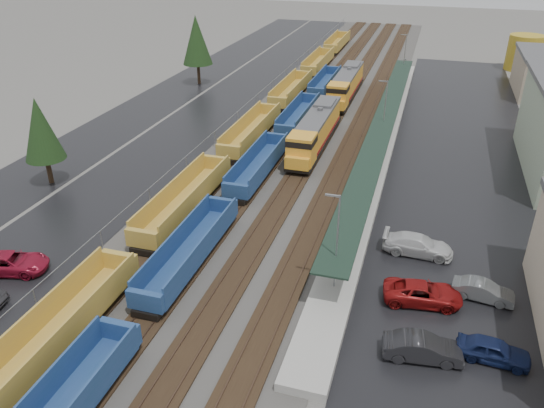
{
  "coord_description": "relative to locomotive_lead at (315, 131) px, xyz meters",
  "views": [
    {
      "loc": [
        14.15,
        -10.79,
        23.62
      ],
      "look_at": [
        2.31,
        28.41,
        2.0
      ],
      "focal_mm": 35.0,
      "sensor_mm": 36.0,
      "label": 1
    }
  ],
  "objects": [
    {
      "name": "well_string_yellow",
      "position": [
        -8.0,
        0.42,
        -1.02
      ],
      "size": [
        2.85,
        130.38,
        2.52
      ],
      "color": "gold",
      "rests_on": "ground"
    },
    {
      "name": "locomotive_trail",
      "position": [
        0.0,
        21.0,
        0.0
      ],
      "size": [
        2.82,
        18.55,
        4.2
      ],
      "color": "black",
      "rests_on": "ground"
    },
    {
      "name": "parked_car_east_c",
      "position": [
        12.95,
        -19.65,
        -1.45
      ],
      "size": [
        2.43,
        5.63,
        1.62
      ],
      "primitive_type": "imported",
      "rotation": [
        0.0,
        0.0,
        1.54
      ],
      "color": "silver",
      "rests_on": "ground"
    },
    {
      "name": "parked_car_east_b",
      "position": [
        13.63,
        -25.95,
        -1.5
      ],
      "size": [
        3.2,
        5.75,
        1.52
      ],
      "primitive_type": "imported",
      "rotation": [
        0.0,
        0.0,
        1.7
      ],
      "color": "maroon",
      "rests_on": "ground"
    },
    {
      "name": "parked_car_east_a",
      "position": [
        13.88,
        -31.61,
        -1.47
      ],
      "size": [
        2.3,
        5.0,
        1.59
      ],
      "primitive_type": "imported",
      "rotation": [
        0.0,
        0.0,
        1.7
      ],
      "color": "black",
      "rests_on": "ground"
    },
    {
      "name": "well_string_blue",
      "position": [
        -4.0,
        -17.62,
        -1.08
      ],
      "size": [
        2.66,
        100.59,
        2.36
      ],
      "color": "navy",
      "rests_on": "ground"
    },
    {
      "name": "west_road",
      "position": [
        -27.0,
        13.17,
        -2.25
      ],
      "size": [
        9.0,
        160.0,
        0.02
      ],
      "primitive_type": "cube",
      "color": "black",
      "rests_on": "ground"
    },
    {
      "name": "ballast_strip",
      "position": [
        -2.0,
        13.17,
        -2.22
      ],
      "size": [
        20.0,
        160.0,
        0.08
      ],
      "primitive_type": "cube",
      "color": "#302D2B",
      "rests_on": "ground"
    },
    {
      "name": "parked_car_west_c",
      "position": [
        -16.68,
        -31.19,
        -1.48
      ],
      "size": [
        3.89,
        6.06,
        1.55
      ],
      "primitive_type": "imported",
      "rotation": [
        0.0,
        0.0,
        1.82
      ],
      "color": "maroon",
      "rests_on": "ground"
    },
    {
      "name": "storage_tank",
      "position": [
        27.78,
        49.23,
        0.83
      ],
      "size": [
        6.18,
        6.18,
        6.18
      ],
      "primitive_type": "cylinder",
      "color": "gold",
      "rests_on": "ground"
    },
    {
      "name": "parked_car_east_e",
      "position": [
        17.71,
        -24.38,
        -1.56
      ],
      "size": [
        2.0,
        4.39,
        1.4
      ],
      "primitive_type": "imported",
      "rotation": [
        0.0,
        0.0,
        1.45
      ],
      "color": "#595C5E",
      "rests_on": "ground"
    },
    {
      "name": "station_platform",
      "position": [
        7.5,
        3.18,
        -1.53
      ],
      "size": [
        3.0,
        80.0,
        8.0
      ],
      "color": "#9E9B93",
      "rests_on": "ground"
    },
    {
      "name": "tree_west_far",
      "position": [
        -25.0,
        23.17,
        4.87
      ],
      "size": [
        4.84,
        4.84,
        11.0
      ],
      "color": "#332316",
      "rests_on": "ground"
    },
    {
      "name": "tree_west_near",
      "position": [
        -24.0,
        -16.83,
        3.56
      ],
      "size": [
        3.96,
        3.96,
        9.0
      ],
      "color": "#332316",
      "rests_on": "ground"
    },
    {
      "name": "west_parking_lot",
      "position": [
        -17.0,
        13.17,
        -2.25
      ],
      "size": [
        10.0,
        160.0,
        0.02
      ],
      "primitive_type": "cube",
      "color": "black",
      "rests_on": "ground"
    },
    {
      "name": "parked_car_east_d",
      "position": [
        18.01,
        -30.52,
        -1.52
      ],
      "size": [
        2.09,
        4.48,
        1.49
      ],
      "primitive_type": "imported",
      "rotation": [
        0.0,
        0.0,
        1.49
      ],
      "color": "#121D45",
      "rests_on": "ground"
    },
    {
      "name": "locomotive_lead",
      "position": [
        0.0,
        0.0,
        0.0
      ],
      "size": [
        2.82,
        18.55,
        4.2
      ],
      "color": "black",
      "rests_on": "ground"
    },
    {
      "name": "trackbed",
      "position": [
        -2.0,
        13.17,
        -2.1
      ],
      "size": [
        14.6,
        160.0,
        0.22
      ],
      "color": "black",
      "rests_on": "ground"
    },
    {
      "name": "chainlink_fence",
      "position": [
        -11.5,
        11.61,
        -0.65
      ],
      "size": [
        0.08,
        160.04,
        2.02
      ],
      "color": "gray",
      "rests_on": "ground"
    },
    {
      "name": "east_commuter_lot",
      "position": [
        17.0,
        3.17,
        -2.25
      ],
      "size": [
        16.0,
        100.0,
        0.02
      ],
      "primitive_type": "cube",
      "color": "black",
      "rests_on": "ground"
    }
  ]
}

